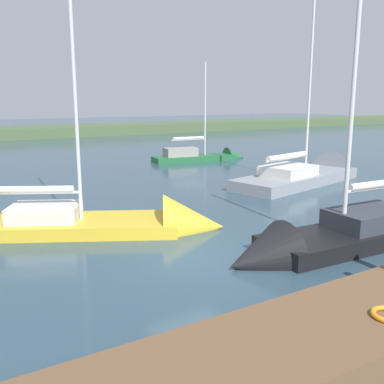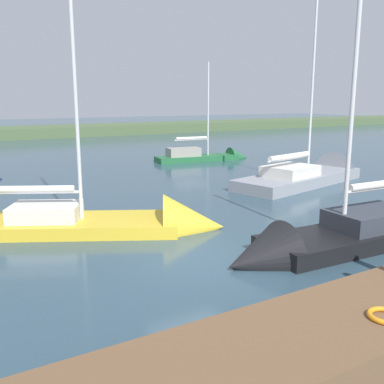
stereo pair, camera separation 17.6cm
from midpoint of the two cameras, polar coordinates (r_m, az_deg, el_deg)
The scene contains 6 objects.
ground_plane at distance 13.14m, azimuth 1.10°, elevation -8.52°, with size 200.00×200.00×0.00m, color #2D4756.
dock_pier at distance 9.32m, azimuth 19.52°, elevation -16.26°, with size 26.42×2.47×0.58m, color brown.
sailboat_far_right at distance 26.71m, azimuth 16.23°, elevation 1.98°, with size 10.88×5.02×11.83m.
sailboat_behind_pier at distance 15.94m, azimuth -9.26°, elevation -4.31°, with size 9.77×6.69×12.43m.
sailboat_far_left at distance 14.31m, azimuth 17.30°, elevation -6.33°, with size 8.52×2.53×9.03m.
sailboat_inner_slip at distance 33.86m, azimuth 2.29°, elevation 4.43°, with size 7.62×2.72×8.04m.
Camera 2 is at (6.44, 10.49, 4.58)m, focal length 41.33 mm.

